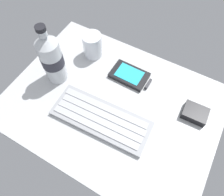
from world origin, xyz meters
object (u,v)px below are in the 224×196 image
at_px(juice_cup, 93,46).
at_px(water_bottle, 52,58).
at_px(charger_block, 195,113).
at_px(handheld_device, 131,76).
at_px(keyboard, 100,118).

xyz_separation_m(juice_cup, water_bottle, (-0.05, -0.14, 0.05)).
bearing_deg(water_bottle, charger_block, 10.74).
bearing_deg(juice_cup, handheld_device, -8.75).
bearing_deg(charger_block, handheld_device, 172.18).
distance_m(keyboard, handheld_device, 0.18).
bearing_deg(water_bottle, handheld_device, 28.32).
height_order(handheld_device, juice_cup, juice_cup).
relative_size(water_bottle, charger_block, 2.97).
bearing_deg(keyboard, juice_cup, 126.59).
distance_m(keyboard, water_bottle, 0.23).
xyz_separation_m(keyboard, water_bottle, (-0.20, 0.07, 0.08)).
bearing_deg(handheld_device, water_bottle, -151.68).
xyz_separation_m(keyboard, charger_block, (0.24, 0.15, 0.00)).
bearing_deg(charger_block, keyboard, -147.86).
relative_size(keyboard, handheld_device, 2.29).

